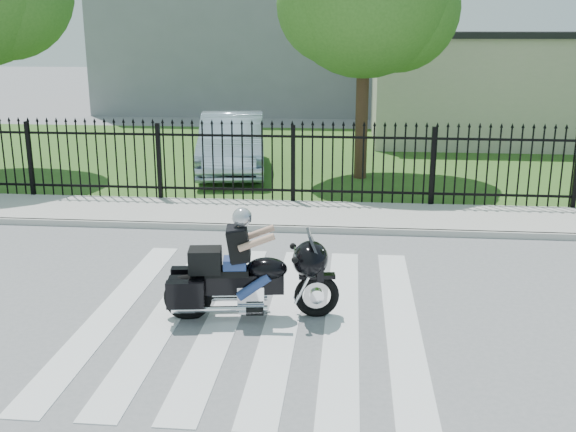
{
  "coord_description": "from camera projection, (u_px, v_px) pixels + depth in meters",
  "views": [
    {
      "loc": [
        1.28,
        -8.42,
        3.8
      ],
      "look_at": [
        0.32,
        1.57,
        1.0
      ],
      "focal_mm": 42.0,
      "sensor_mm": 36.0,
      "label": 1
    }
  ],
  "objects": [
    {
      "name": "crosswalk",
      "position": [
        254.0,
        316.0,
        9.21
      ],
      "size": [
        5.0,
        5.5,
        0.01
      ],
      "primitive_type": null,
      "color": "silver",
      "rests_on": "ground"
    },
    {
      "name": "grass_strip",
      "position": [
        310.0,
        156.0,
        20.72
      ],
      "size": [
        40.0,
        12.0,
        0.02
      ],
      "primitive_type": "cube",
      "color": "#34591E",
      "rests_on": "ground"
    },
    {
      "name": "iron_fence",
      "position": [
        293.0,
        166.0,
        14.72
      ],
      "size": [
        26.0,
        0.04,
        1.8
      ],
      "color": "black",
      "rests_on": "ground"
    },
    {
      "name": "curb",
      "position": [
        284.0,
        229.0,
        13.03
      ],
      "size": [
        40.0,
        0.12,
        0.12
      ],
      "primitive_type": "cube",
      "color": "#ADAAA3",
      "rests_on": "ground"
    },
    {
      "name": "motorcycle_rider",
      "position": [
        247.0,
        272.0,
        9.02
      ],
      "size": [
        2.38,
        0.95,
        1.58
      ],
      "rotation": [
        0.0,
        0.0,
        0.13
      ],
      "color": "black",
      "rests_on": "ground"
    },
    {
      "name": "ground",
      "position": [
        254.0,
        316.0,
        9.21
      ],
      "size": [
        120.0,
        120.0,
        0.0
      ],
      "primitive_type": "plane",
      "color": "slate",
      "rests_on": "ground"
    },
    {
      "name": "building_low_roof",
      "position": [
        524.0,
        35.0,
        22.94
      ],
      "size": [
        10.2,
        6.2,
        0.2
      ],
      "primitive_type": "cube",
      "color": "black",
      "rests_on": "building_low"
    },
    {
      "name": "building_low",
      "position": [
        519.0,
        90.0,
        23.44
      ],
      "size": [
        10.0,
        6.0,
        3.5
      ],
      "primitive_type": "cube",
      "color": "beige",
      "rests_on": "ground"
    },
    {
      "name": "parked_car",
      "position": [
        232.0,
        143.0,
        18.19
      ],
      "size": [
        2.35,
        4.97,
        1.58
      ],
      "primitive_type": "imported",
      "rotation": [
        0.0,
        0.0,
        0.15
      ],
      "color": "#ACC2D9",
      "rests_on": "grass_strip"
    },
    {
      "name": "sidewalk",
      "position": [
        289.0,
        215.0,
        13.99
      ],
      "size": [
        40.0,
        2.0,
        0.12
      ],
      "primitive_type": "cube",
      "color": "#ADAAA3",
      "rests_on": "ground"
    }
  ]
}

